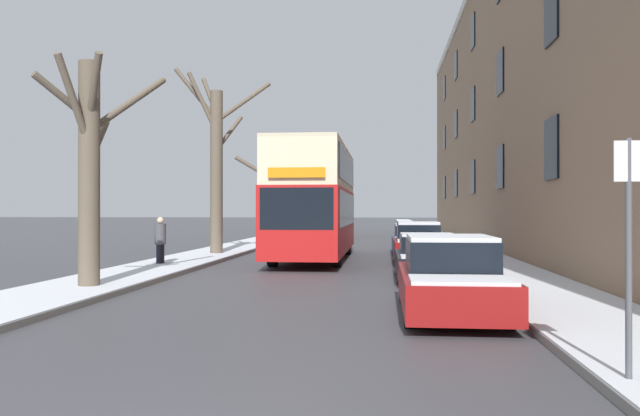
{
  "coord_description": "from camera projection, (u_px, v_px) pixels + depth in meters",
  "views": [
    {
      "loc": [
        1.86,
        -3.85,
        1.97
      ],
      "look_at": [
        -0.11,
        15.46,
        2.04
      ],
      "focal_mm": 35.0,
      "sensor_mm": 36.0,
      "label": 1
    }
  ],
  "objects": [
    {
      "name": "bare_tree_left_0",
      "position": [
        91.0,
        163.0,
        15.07
      ],
      "size": [
        1.8,
        4.02,
        5.73
      ],
      "color": "brown",
      "rests_on": "ground"
    },
    {
      "name": "pedestrian_left_sidewalk",
      "position": [
        160.0,
        240.0,
        21.21
      ],
      "size": [
        0.38,
        0.38,
        1.73
      ],
      "rotation": [
        0.0,
        0.0,
        1.33
      ],
      "color": "black",
      "rests_on": "ground"
    },
    {
      "name": "double_decker_bus",
      "position": [
        315.0,
        197.0,
        24.74
      ],
      "size": [
        2.63,
        10.6,
        4.42
      ],
      "color": "red",
      "rests_on": "ground"
    },
    {
      "name": "bare_tree_left_2",
      "position": [
        270.0,
        196.0,
        38.46
      ],
      "size": [
        3.55,
        2.36,
        5.63
      ],
      "color": "brown",
      "rests_on": "ground"
    },
    {
      "name": "parked_car_3",
      "position": [
        412.0,
        240.0,
        27.88
      ],
      "size": [
        1.72,
        4.5,
        1.35
      ],
      "color": "navy",
      "rests_on": "ground"
    },
    {
      "name": "parked_car_1",
      "position": [
        428.0,
        258.0,
        17.59
      ],
      "size": [
        1.79,
        4.09,
        1.3
      ],
      "color": "black",
      "rests_on": "ground"
    },
    {
      "name": "street_sign_post",
      "position": [
        629.0,
        248.0,
        6.7
      ],
      "size": [
        0.32,
        0.07,
        2.75
      ],
      "color": "#4C4F54",
      "rests_on": "ground"
    },
    {
      "name": "oncoming_van",
      "position": [
        333.0,
        221.0,
        45.24
      ],
      "size": [
        2.07,
        5.47,
        2.19
      ],
      "color": "white",
      "rests_on": "ground"
    },
    {
      "name": "parked_car_2",
      "position": [
        418.0,
        245.0,
        22.66
      ],
      "size": [
        1.74,
        3.98,
        1.55
      ],
      "color": "maroon",
      "rests_on": "ground"
    },
    {
      "name": "bare_tree_left_1",
      "position": [
        217.0,
        161.0,
        26.43
      ],
      "size": [
        4.04,
        2.69,
        8.02
      ],
      "color": "brown",
      "rests_on": "ground"
    },
    {
      "name": "terrace_facade_right",
      "position": [
        582.0,
        95.0,
        29.53
      ],
      "size": [
        9.1,
        54.26,
        14.86
      ],
      "color": "#8C7056",
      "rests_on": "ground"
    },
    {
      "name": "parked_car_0",
      "position": [
        450.0,
        279.0,
        11.73
      ],
      "size": [
        1.84,
        4.49,
        1.48
      ],
      "color": "maroon",
      "rests_on": "ground"
    },
    {
      "name": "sidewalk_left",
      "position": [
        303.0,
        231.0,
        57.29
      ],
      "size": [
        2.57,
        130.0,
        0.16
      ],
      "color": "slate",
      "rests_on": "ground"
    },
    {
      "name": "sidewalk_right",
      "position": [
        424.0,
        231.0,
        56.18
      ],
      "size": [
        2.57,
        130.0,
        0.16
      ],
      "color": "slate",
      "rests_on": "ground"
    }
  ]
}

